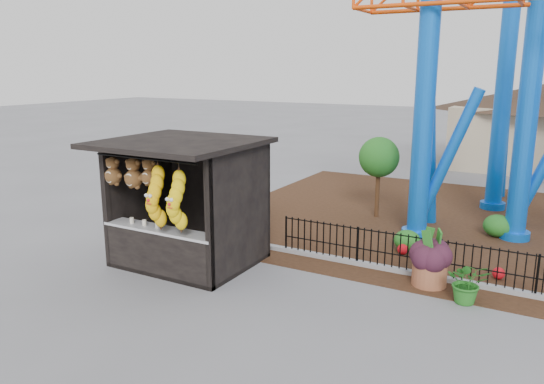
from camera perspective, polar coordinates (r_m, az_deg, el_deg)
The scene contains 9 objects.
ground at distance 11.27m, azimuth -0.25°, elevation -11.94°, with size 120.00×120.00×0.00m, color slate.
mulch_bed at distance 17.57m, azimuth 24.80°, elevation -3.86°, with size 18.00×12.00×0.02m, color #331E11.
curb at distance 12.83m, azimuth 22.83°, elevation -9.53°, with size 18.00×0.18×0.12m, color gray.
prize_booth at distance 13.08m, azimuth -9.73°, elevation -1.49°, with size 3.50×3.40×3.12m.
picket_fence at distance 12.63m, azimuth 27.09°, elevation -8.18°, with size 12.20×0.06×1.00m, color black, non-canonical shape.
terracotta_planter at distance 12.55m, azimuth 16.57°, elevation -8.33°, with size 0.77×0.77×0.60m, color #995637.
planter_foliage at distance 12.35m, azimuth 16.76°, elevation -5.65°, with size 0.70×0.70×0.64m, color #321421.
potted_plant at distance 11.85m, azimuth 20.31°, elevation -9.08°, with size 0.83×0.72×0.93m, color #2B591A.
landscaping at distance 14.90m, azimuth 26.64°, elevation -5.74°, with size 8.66×3.97×0.71m.
Camera 1 is at (5.04, -8.88, 4.78)m, focal length 35.00 mm.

